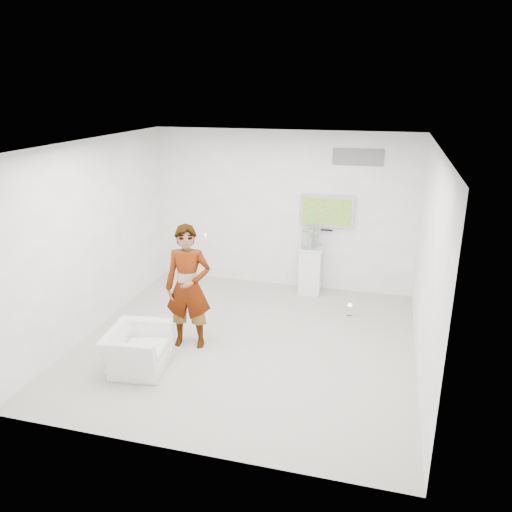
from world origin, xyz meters
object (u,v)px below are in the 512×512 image
(tv, at_px, (327,211))
(pedestal, at_px, (310,270))
(armchair, at_px, (137,349))
(floor_uplight, at_px, (350,311))
(person, at_px, (188,287))

(tv, height_order, pedestal, tv)
(armchair, relative_size, floor_uplight, 3.65)
(floor_uplight, bearing_deg, person, -145.32)
(floor_uplight, bearing_deg, tv, 117.55)
(armchair, bearing_deg, pedestal, -36.35)
(person, distance_m, pedestal, 2.90)
(tv, distance_m, armchair, 4.30)
(person, distance_m, armchair, 1.13)
(armchair, bearing_deg, tv, -37.65)
(floor_uplight, bearing_deg, armchair, -138.74)
(person, xyz_separation_m, armchair, (-0.45, -0.81, -0.65))
(pedestal, bearing_deg, armchair, -119.64)
(tv, distance_m, person, 3.24)
(person, height_order, floor_uplight, person)
(pedestal, relative_size, floor_uplight, 3.68)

